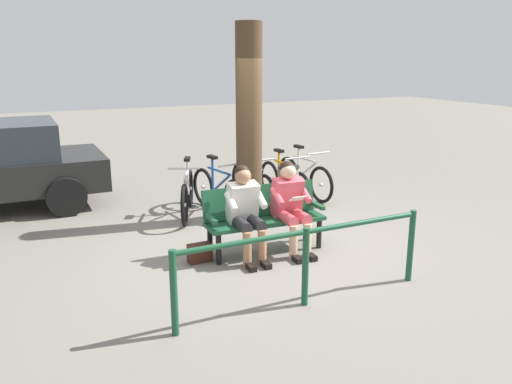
% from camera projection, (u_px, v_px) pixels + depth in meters
% --- Properties ---
extents(ground_plane, '(40.00, 40.00, 0.00)m').
position_uv_depth(ground_plane, '(272.00, 244.00, 7.14)').
color(ground_plane, slate).
extents(bench, '(1.61, 0.53, 0.87)m').
position_uv_depth(bench, '(263.00, 213.00, 6.83)').
color(bench, '#194C2D').
rests_on(bench, ground).
extents(person_reading, '(0.50, 0.77, 1.20)m').
position_uv_depth(person_reading, '(290.00, 203.00, 6.77)').
color(person_reading, '#D84C59').
rests_on(person_reading, ground).
extents(person_companion, '(0.50, 0.77, 1.20)m').
position_uv_depth(person_companion, '(246.00, 208.00, 6.52)').
color(person_companion, white).
rests_on(person_companion, ground).
extents(handbag, '(0.30, 0.15, 0.24)m').
position_uv_depth(handbag, '(200.00, 253.00, 6.51)').
color(handbag, '#3F1E14').
rests_on(handbag, ground).
extents(tree_trunk, '(0.41, 0.41, 3.04)m').
position_uv_depth(tree_trunk, '(249.00, 124.00, 7.96)').
color(tree_trunk, '#4C3823').
rests_on(tree_trunk, ground).
extents(litter_bin, '(0.35, 0.35, 0.82)m').
position_uv_depth(litter_bin, '(288.00, 190.00, 8.37)').
color(litter_bin, slate).
rests_on(litter_bin, ground).
extents(bicycle_green, '(0.48, 1.68, 0.94)m').
position_uv_depth(bicycle_green, '(304.00, 177.00, 9.49)').
color(bicycle_green, black).
rests_on(bicycle_green, ground).
extents(bicycle_blue, '(0.48, 1.68, 0.94)m').
position_uv_depth(bicycle_blue, '(284.00, 183.00, 9.08)').
color(bicycle_blue, black).
rests_on(bicycle_blue, ground).
extents(bicycle_black, '(0.48, 1.68, 0.94)m').
position_uv_depth(bicycle_black, '(252.00, 185.00, 8.92)').
color(bicycle_black, black).
rests_on(bicycle_black, ground).
extents(bicycle_red, '(0.50, 1.66, 0.94)m').
position_uv_depth(bicycle_red, '(219.00, 191.00, 8.52)').
color(bicycle_red, black).
rests_on(bicycle_red, ground).
extents(bicycle_purple, '(0.74, 1.57, 0.94)m').
position_uv_depth(bicycle_purple, '(187.00, 194.00, 8.33)').
color(bicycle_purple, black).
rests_on(bicycle_purple, ground).
extents(railing_fence, '(2.88, 0.09, 0.85)m').
position_uv_depth(railing_fence, '(306.00, 253.00, 5.27)').
color(railing_fence, '#194C2D').
rests_on(railing_fence, ground).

